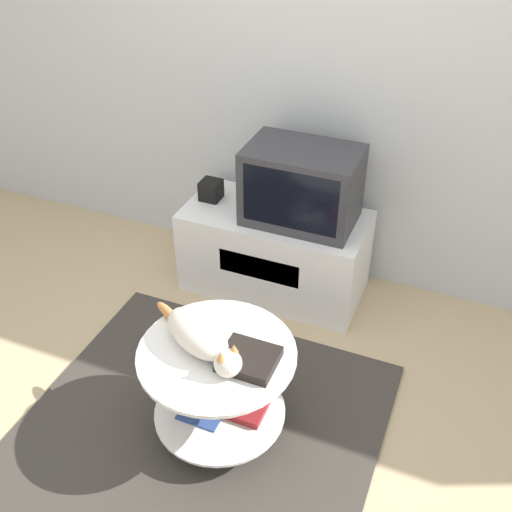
{
  "coord_description": "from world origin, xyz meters",
  "views": [
    {
      "loc": [
        0.9,
        -1.48,
        2.24
      ],
      "look_at": [
        0.04,
        0.61,
        0.6
      ],
      "focal_mm": 42.0,
      "sensor_mm": 36.0,
      "label": 1
    }
  ],
  "objects_px": {
    "cat": "(201,337)",
    "speaker": "(211,190)",
    "dvd_box": "(249,359)",
    "tv": "(302,186)"
  },
  "relations": [
    {
      "from": "speaker",
      "to": "dvd_box",
      "type": "height_order",
      "value": "speaker"
    },
    {
      "from": "speaker",
      "to": "cat",
      "type": "bearing_deg",
      "value": -66.05
    },
    {
      "from": "dvd_box",
      "to": "speaker",
      "type": "bearing_deg",
      "value": 122.5
    },
    {
      "from": "dvd_box",
      "to": "cat",
      "type": "bearing_deg",
      "value": 179.99
    },
    {
      "from": "tv",
      "to": "dvd_box",
      "type": "relative_size",
      "value": 2.61
    },
    {
      "from": "tv",
      "to": "cat",
      "type": "distance_m",
      "value": 1.09
    },
    {
      "from": "cat",
      "to": "speaker",
      "type": "bearing_deg",
      "value": 141.67
    },
    {
      "from": "tv",
      "to": "dvd_box",
      "type": "height_order",
      "value": "tv"
    },
    {
      "from": "tv",
      "to": "dvd_box",
      "type": "distance_m",
      "value": 1.11
    },
    {
      "from": "cat",
      "to": "tv",
      "type": "bearing_deg",
      "value": 114.84
    }
  ]
}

